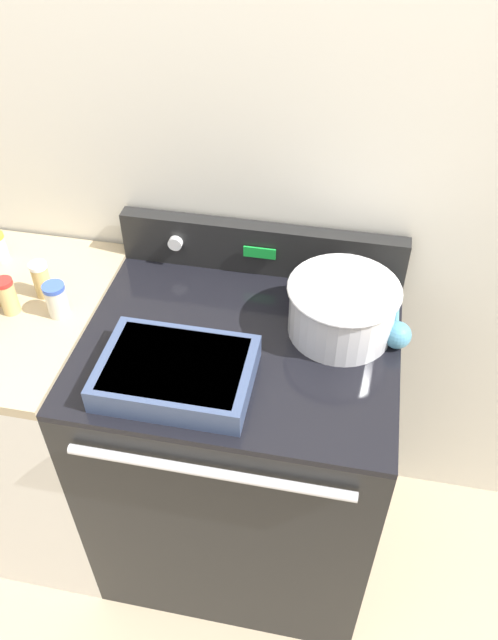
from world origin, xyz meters
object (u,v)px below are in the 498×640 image
(spice_jar_blue_cap, at_px, (57,300))
(ladle, at_px, (397,330))
(casserole_dish, at_px, (176,372))
(spice_jar_white_cap, at_px, (41,279))
(mixing_bowl, at_px, (342,306))
(spice_jar_red_cap, at_px, (8,296))

(spice_jar_blue_cap, bearing_deg, ladle, 5.59)
(ladle, height_order, spice_jar_blue_cap, spice_jar_blue_cap)
(casserole_dish, distance_m, spice_jar_white_cap, 0.49)
(ladle, bearing_deg, mixing_bowl, 177.61)
(casserole_dish, bearing_deg, spice_jar_red_cap, 163.22)
(ladle, bearing_deg, spice_jar_blue_cap, -174.41)
(spice_jar_red_cap, bearing_deg, mixing_bowl, 7.10)
(casserole_dish, xyz_separation_m, spice_jar_blue_cap, (-0.36, 0.16, 0.02))
(mixing_bowl, relative_size, spice_jar_red_cap, 2.74)
(mixing_bowl, height_order, ladle, mixing_bowl)
(casserole_dish, bearing_deg, spice_jar_blue_cap, 155.86)
(casserole_dish, distance_m, ladle, 0.56)
(spice_jar_red_cap, bearing_deg, casserole_dish, -16.78)
(casserole_dish, relative_size, spice_jar_white_cap, 3.41)
(ladle, distance_m, spice_jar_red_cap, 1.00)
(spice_jar_white_cap, bearing_deg, ladle, 1.24)
(spice_jar_blue_cap, xyz_separation_m, spice_jar_red_cap, (-0.13, -0.02, 0.00))
(ladle, distance_m, spice_jar_blue_cap, 0.87)
(ladle, xyz_separation_m, spice_jar_white_cap, (-0.94, -0.02, 0.03))
(casserole_dish, relative_size, spice_jar_blue_cap, 3.75)
(mixing_bowl, distance_m, spice_jar_white_cap, 0.79)
(mixing_bowl, bearing_deg, casserole_dish, -144.62)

